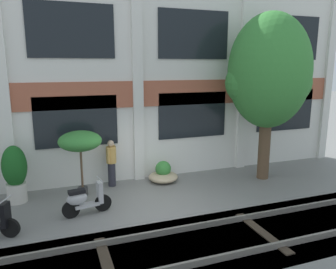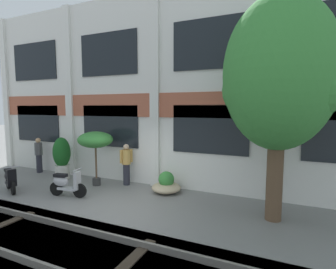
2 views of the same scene
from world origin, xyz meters
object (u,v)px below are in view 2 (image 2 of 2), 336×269
object	(u,v)px
potted_plant_terracotta_small	(95,141)
scooter_near_curb	(10,179)
potted_plant_glazed_jar	(62,157)
potted_plant_wide_bowl	(166,185)
scooter_second_parked	(66,184)
resident_watching_tracks	(39,154)
broadleaf_tree	(279,77)
resident_by_doorway	(126,163)

from	to	relation	value
potted_plant_terracotta_small	scooter_near_curb	distance (m)	3.29
potted_plant_glazed_jar	potted_plant_wide_bowl	world-z (taller)	potted_plant_glazed_jar
potted_plant_terracotta_small	scooter_second_parked	xyz separation A→B (m)	(-0.08, -1.46, -1.30)
scooter_second_parked	resident_watching_tracks	world-z (taller)	resident_watching_tracks
broadleaf_tree	scooter_second_parked	world-z (taller)	broadleaf_tree
resident_by_doorway	broadleaf_tree	bearing A→B (deg)	23.11
scooter_near_curb	resident_by_doorway	distance (m)	4.19
scooter_near_curb	scooter_second_parked	distance (m)	2.33
broadleaf_tree	potted_plant_terracotta_small	bearing A→B (deg)	175.16
potted_plant_wide_bowl	resident_watching_tracks	bearing A→B (deg)	178.40
resident_by_doorway	resident_watching_tracks	size ratio (longest dim) A/B	1.00
potted_plant_terracotta_small	resident_watching_tracks	distance (m)	3.90
potted_plant_wide_bowl	scooter_second_parked	distance (m)	3.43
broadleaf_tree	resident_watching_tracks	world-z (taller)	broadleaf_tree
potted_plant_terracotta_small	potted_plant_wide_bowl	distance (m)	3.21
potted_plant_wide_bowl	scooter_second_parked	bearing A→B (deg)	-148.27
potted_plant_glazed_jar	scooter_near_curb	xyz separation A→B (m)	(-0.45, -2.01, -0.50)
potted_plant_wide_bowl	scooter_near_curb	world-z (taller)	scooter_near_curb
potted_plant_glazed_jar	scooter_second_parked	world-z (taller)	potted_plant_glazed_jar
scooter_second_parked	resident_by_doorway	xyz separation A→B (m)	(1.11, 2.00, 0.42)
scooter_second_parked	resident_by_doorway	bearing A→B (deg)	51.12
potted_plant_glazed_jar	resident_by_doorway	distance (m)	2.99
potted_plant_glazed_jar	resident_by_doorway	world-z (taller)	potted_plant_glazed_jar
potted_plant_wide_bowl	resident_by_doorway	distance (m)	1.91
potted_plant_glazed_jar	broadleaf_tree	bearing A→B (deg)	-4.70
potted_plant_wide_bowl	resident_watching_tracks	xyz separation A→B (m)	(-6.60, 0.18, 0.60)
scooter_second_parked	resident_by_doorway	distance (m)	2.32
potted_plant_terracotta_small	potted_plant_glazed_jar	size ratio (longest dim) A/B	1.19
resident_by_doorway	resident_watching_tracks	xyz separation A→B (m)	(-4.80, -0.01, 0.00)
broadleaf_tree	potted_plant_terracotta_small	xyz separation A→B (m)	(-6.41, 0.54, -2.04)
scooter_second_parked	broadleaf_tree	bearing A→B (deg)	-1.67
potted_plant_glazed_jar	scooter_second_parked	size ratio (longest dim) A/B	1.28
broadleaf_tree	resident_by_doorway	distance (m)	6.21
broadleaf_tree	potted_plant_wide_bowl	bearing A→B (deg)	166.15
broadleaf_tree	potted_plant_terracotta_small	size ratio (longest dim) A/B	2.80
broadleaf_tree	potted_plant_wide_bowl	size ratio (longest dim) A/B	5.58
potted_plant_glazed_jar	scooter_near_curb	size ratio (longest dim) A/B	1.37
potted_plant_glazed_jar	resident_watching_tracks	distance (m)	1.88
broadleaf_tree	scooter_second_parked	xyz separation A→B (m)	(-6.49, -0.92, -3.34)
scooter_second_parked	potted_plant_terracotta_small	bearing A→B (deg)	77.18
potted_plant_glazed_jar	scooter_second_parked	xyz separation A→B (m)	(1.85, -1.60, -0.50)
scooter_near_curb	potted_plant_terracotta_small	bearing A→B (deg)	63.66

